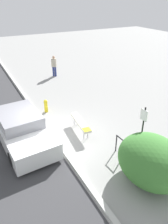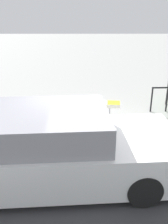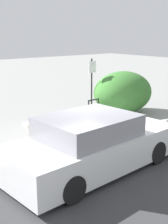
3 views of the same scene
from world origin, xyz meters
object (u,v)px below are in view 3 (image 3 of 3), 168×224
bike_rack (93,107)px  sign_post (92,82)px  bench (53,121)px  parked_car_near (92,145)px

bike_rack → sign_post: 1.19m
bench → sign_post: 3.20m
sign_post → parked_car_near: size_ratio=0.48×
bench → parked_car_near: 2.80m
sign_post → parked_car_near: (-3.43, -4.03, -0.74)m
bike_rack → parked_car_near: bearing=-131.2°
bike_rack → sign_post: size_ratio=0.36×
bench → bike_rack: bearing=22.2°
sign_post → bike_rack: bearing=-125.6°
bike_rack → sign_post: (0.47, 0.65, 0.88)m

